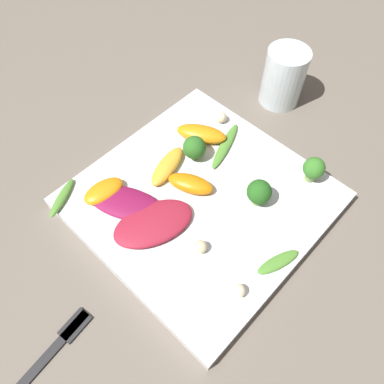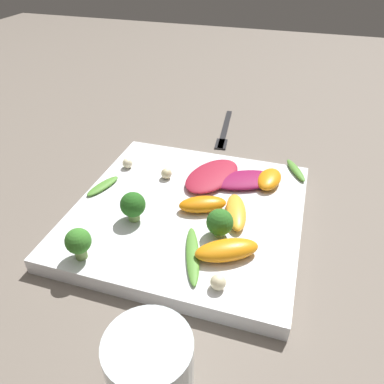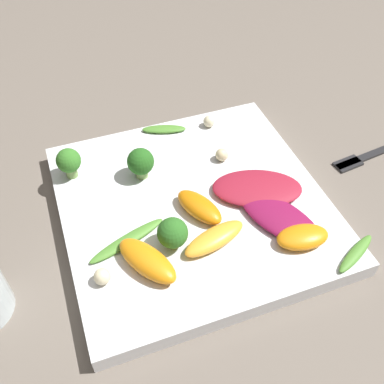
% 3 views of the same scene
% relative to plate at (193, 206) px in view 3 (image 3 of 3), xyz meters
% --- Properties ---
extents(ground_plane, '(2.40, 2.40, 0.00)m').
position_rel_plate_xyz_m(ground_plane, '(0.00, 0.00, -0.01)').
color(ground_plane, '#6B6056').
extents(plate, '(0.31, 0.31, 0.02)m').
position_rel_plate_xyz_m(plate, '(0.00, 0.00, 0.00)').
color(plate, white).
rests_on(plate, ground_plane).
extents(fork, '(0.04, 0.17, 0.01)m').
position_rel_plate_xyz_m(fork, '(0.01, -0.28, -0.01)').
color(fork, '#262628').
rests_on(fork, ground_plane).
extents(radicchio_leaf_0, '(0.10, 0.12, 0.01)m').
position_rel_plate_xyz_m(radicchio_leaf_0, '(-0.01, -0.08, 0.02)').
color(radicchio_leaf_0, maroon).
rests_on(radicchio_leaf_0, plate).
extents(radicchio_leaf_1, '(0.12, 0.09, 0.01)m').
position_rel_plate_xyz_m(radicchio_leaf_1, '(-0.06, -0.08, 0.02)').
color(radicchio_leaf_1, maroon).
rests_on(radicchio_leaf_1, plate).
extents(orange_segment_0, '(0.05, 0.08, 0.02)m').
position_rel_plate_xyz_m(orange_segment_0, '(-0.07, -0.00, 0.02)').
color(orange_segment_0, '#FCAD33').
rests_on(orange_segment_0, plate).
extents(orange_segment_1, '(0.04, 0.06, 0.02)m').
position_rel_plate_xyz_m(orange_segment_1, '(-0.10, -0.09, 0.02)').
color(orange_segment_1, orange).
rests_on(orange_segment_1, plate).
extents(orange_segment_2, '(0.07, 0.05, 0.02)m').
position_rel_plate_xyz_m(orange_segment_2, '(-0.02, 0.00, 0.02)').
color(orange_segment_2, orange).
rests_on(orange_segment_2, plate).
extents(orange_segment_3, '(0.08, 0.07, 0.02)m').
position_rel_plate_xyz_m(orange_segment_3, '(-0.07, 0.08, 0.02)').
color(orange_segment_3, orange).
rests_on(orange_segment_3, plate).
extents(broccoli_floret_0, '(0.03, 0.03, 0.04)m').
position_rel_plate_xyz_m(broccoli_floret_0, '(0.09, 0.13, 0.03)').
color(broccoli_floret_0, '#7A9E51').
rests_on(broccoli_floret_0, plate).
extents(broccoli_floret_1, '(0.03, 0.03, 0.04)m').
position_rel_plate_xyz_m(broccoli_floret_1, '(0.06, 0.05, 0.03)').
color(broccoli_floret_1, '#84AD5B').
rests_on(broccoli_floret_1, plate).
extents(broccoli_floret_2, '(0.03, 0.03, 0.04)m').
position_rel_plate_xyz_m(broccoli_floret_2, '(-0.06, 0.04, 0.03)').
color(broccoli_floret_2, '#84AD5B').
rests_on(broccoli_floret_2, plate).
extents(arugula_sprig_0, '(0.04, 0.06, 0.01)m').
position_rel_plate_xyz_m(arugula_sprig_0, '(-0.14, -0.14, 0.01)').
color(arugula_sprig_0, '#518E33').
rests_on(arugula_sprig_0, plate).
extents(arugula_sprig_1, '(0.05, 0.10, 0.01)m').
position_rel_plate_xyz_m(arugula_sprig_1, '(-0.03, 0.09, 0.01)').
color(arugula_sprig_1, '#518E33').
rests_on(arugula_sprig_1, plate).
extents(arugula_sprig_2, '(0.03, 0.06, 0.01)m').
position_rel_plate_xyz_m(arugula_sprig_2, '(0.14, -0.01, 0.01)').
color(arugula_sprig_2, '#518E33').
rests_on(arugula_sprig_2, plate).
extents(macadamia_nut_0, '(0.02, 0.02, 0.02)m').
position_rel_plate_xyz_m(macadamia_nut_0, '(0.05, -0.06, 0.02)').
color(macadamia_nut_0, beige).
rests_on(macadamia_nut_0, plate).
extents(macadamia_nut_1, '(0.02, 0.02, 0.02)m').
position_rel_plate_xyz_m(macadamia_nut_1, '(0.13, -0.07, 0.02)').
color(macadamia_nut_1, beige).
rests_on(macadamia_nut_1, plate).
extents(macadamia_nut_2, '(0.02, 0.02, 0.02)m').
position_rel_plate_xyz_m(macadamia_nut_2, '(-0.07, 0.13, 0.02)').
color(macadamia_nut_2, beige).
rests_on(macadamia_nut_2, plate).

